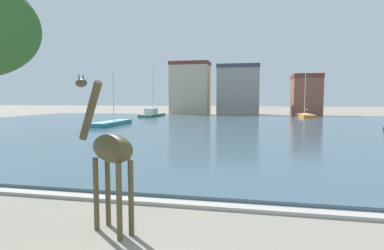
{
  "coord_description": "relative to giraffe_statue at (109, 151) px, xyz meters",
  "views": [
    {
      "loc": [
        2.05,
        -3.36,
        3.35
      ],
      "look_at": [
        -0.69,
        10.08,
        2.2
      ],
      "focal_mm": 28.58,
      "sensor_mm": 36.0,
      "label": 1
    }
  ],
  "objects": [
    {
      "name": "sailboat_teal",
      "position": [
        -13.37,
        28.02,
        -1.69
      ],
      "size": [
        2.02,
        9.21,
        6.71
      ],
      "color": "teal",
      "rests_on": "ground"
    },
    {
      "name": "sailboat_green",
      "position": [
        -14.98,
        47.53,
        -1.51
      ],
      "size": [
        2.48,
        9.71,
        9.26
      ],
      "color": "#236B42",
      "rests_on": "ground"
    },
    {
      "name": "townhouse_corner_house",
      "position": [
        0.13,
        60.67,
        3.31
      ],
      "size": [
        8.96,
        7.82,
        10.73
      ],
      "color": "gray",
      "rests_on": "ground"
    },
    {
      "name": "townhouse_end_terrace",
      "position": [
        -10.34,
        59.1,
        3.7
      ],
      "size": [
        8.58,
        5.26,
        11.51
      ],
      "color": "#C6B293",
      "rests_on": "ground"
    },
    {
      "name": "sailboat_orange",
      "position": [
        12.3,
        50.35,
        -1.65
      ],
      "size": [
        2.42,
        9.1,
        8.37
      ],
      "color": "orange",
      "rests_on": "ground"
    },
    {
      "name": "harbor_water",
      "position": [
        1.49,
        29.09,
        -1.95
      ],
      "size": [
        82.01,
        53.27,
        0.25
      ],
      "primitive_type": "cube",
      "color": "#3D5666",
      "rests_on": "ground"
    },
    {
      "name": "giraffe_statue",
      "position": [
        0.0,
        0.0,
        0.0
      ],
      "size": [
        2.18,
        1.39,
        4.05
      ],
      "color": "#4C4228",
      "rests_on": "ground"
    },
    {
      "name": "townhouse_wide_warehouse",
      "position": [
        13.78,
        58.43,
        2.12
      ],
      "size": [
        5.53,
        6.7,
        8.36
      ],
      "color": "#8E5142",
      "rests_on": "ground"
    },
    {
      "name": "quay_edge_coping",
      "position": [
        1.49,
        2.21,
        -2.01
      ],
      "size": [
        82.01,
        0.5,
        0.12
      ],
      "primitive_type": "cube",
      "color": "#ADA89E",
      "rests_on": "ground"
    }
  ]
}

